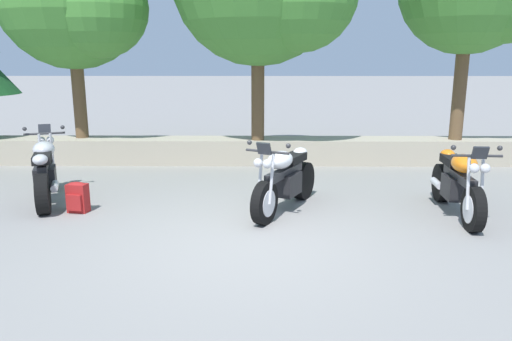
{
  "coord_description": "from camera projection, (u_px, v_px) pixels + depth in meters",
  "views": [
    {
      "loc": [
        0.11,
        -5.9,
        2.29
      ],
      "look_at": [
        0.05,
        1.2,
        0.65
      ],
      "focal_mm": 34.07,
      "sensor_mm": 36.0,
      "label": 1
    }
  ],
  "objects": [
    {
      "name": "ground_plane",
      "position": [
        252.0,
        240.0,
        6.26
      ],
      "size": [
        120.0,
        120.0,
        0.0
      ],
      "primitive_type": "plane",
      "color": "gray"
    },
    {
      "name": "motorcycle_silver_near_left",
      "position": [
        45.0,
        172.0,
        7.91
      ],
      "size": [
        0.97,
        1.99,
        1.18
      ],
      "color": "black",
      "rests_on": "ground"
    },
    {
      "name": "stone_wall",
      "position": [
        255.0,
        151.0,
        10.88
      ],
      "size": [
        36.0,
        0.8,
        0.55
      ],
      "primitive_type": "cube",
      "color": "#A89E89",
      "rests_on": "ground"
    },
    {
      "name": "rider_backpack",
      "position": [
        78.0,
        197.0,
        7.37
      ],
      "size": [
        0.33,
        0.3,
        0.47
      ],
      "color": "#A31E1E",
      "rests_on": "ground"
    },
    {
      "name": "motorcycle_orange_far_right",
      "position": [
        458.0,
        184.0,
        7.17
      ],
      "size": [
        0.67,
        2.07,
        1.18
      ],
      "color": "black",
      "rests_on": "ground"
    },
    {
      "name": "motorcycle_white_centre",
      "position": [
        285.0,
        180.0,
        7.39
      ],
      "size": [
        1.14,
        1.91,
        1.18
      ],
      "color": "black",
      "rests_on": "ground"
    }
  ]
}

